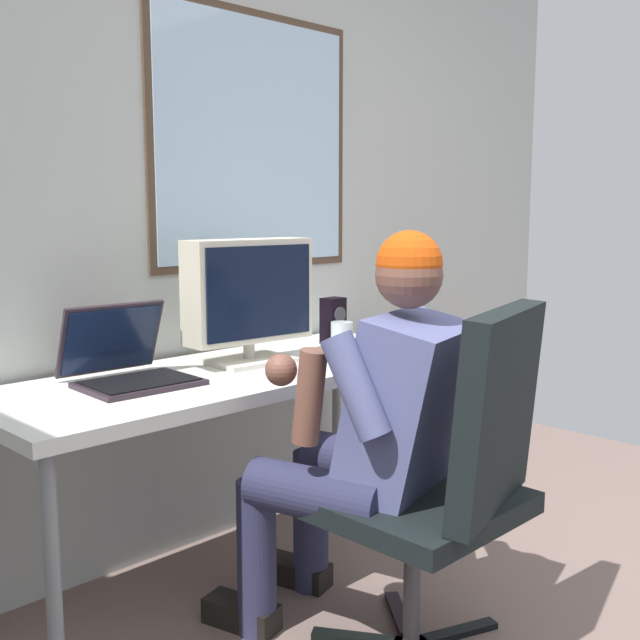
{
  "coord_description": "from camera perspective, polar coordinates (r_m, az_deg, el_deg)",
  "views": [
    {
      "loc": [
        -1.86,
        -0.2,
        1.28
      ],
      "look_at": [
        -0.22,
        1.44,
        0.95
      ],
      "focal_mm": 42.99,
      "sensor_mm": 36.0,
      "label": 1
    }
  ],
  "objects": [
    {
      "name": "laptop",
      "position": [
        2.45,
        -14.23,
        -3.07
      ],
      "size": [
        0.35,
        0.36,
        0.24
      ],
      "color": "#2A1F28",
      "rests_on": "desk"
    },
    {
      "name": "desk_speaker",
      "position": [
        3.05,
        0.99,
        -0.04
      ],
      "size": [
        0.09,
        0.08,
        0.18
      ],
      "color": "black",
      "rests_on": "desk"
    },
    {
      "name": "crt_monitor",
      "position": [
        2.65,
        -5.33,
        1.94
      ],
      "size": [
        0.47,
        0.25,
        0.43
      ],
      "color": "beige",
      "rests_on": "desk"
    },
    {
      "name": "office_chair",
      "position": [
        2.19,
        9.91,
        -10.7
      ],
      "size": [
        0.61,
        0.61,
        1.03
      ],
      "color": "black",
      "rests_on": "ground"
    },
    {
      "name": "wall_rear",
      "position": [
        3.01,
        -6.87,
        7.87
      ],
      "size": [
        4.46,
        0.08,
        2.51
      ],
      "color": "#B6BAB4",
      "rests_on": "ground"
    },
    {
      "name": "wine_glass",
      "position": [
        2.72,
        1.63,
        -1.0
      ],
      "size": [
        0.08,
        0.08,
        0.14
      ],
      "color": "silver",
      "rests_on": "desk"
    },
    {
      "name": "person_seated",
      "position": [
        2.27,
        3.55,
        -8.04
      ],
      "size": [
        0.63,
        0.83,
        1.23
      ],
      "color": "#2B2D4B",
      "rests_on": "ground"
    },
    {
      "name": "desk",
      "position": [
        2.6,
        -6.53,
        -4.87
      ],
      "size": [
        1.68,
        0.63,
        0.75
      ],
      "color": "gray",
      "rests_on": "ground"
    }
  ]
}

